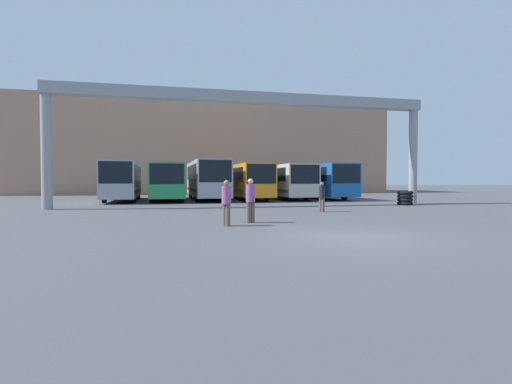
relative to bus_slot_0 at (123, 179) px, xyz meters
name	(u,v)px	position (x,y,z in m)	size (l,w,h in m)	color
ground_plane	(354,238)	(8.60, -23.27, -1.78)	(200.00, 200.00, 0.00)	#47474C
building_backdrop	(204,150)	(8.60, 19.57, 3.91)	(47.24, 12.00, 11.38)	tan
overhead_gantry	(249,112)	(8.60, -8.84, 4.27)	(24.58, 0.80, 7.35)	gray
bus_slot_0	(123,179)	(0.00, 0.00, 0.00)	(2.44, 10.53, 3.09)	#999EA5
bus_slot_1	(166,180)	(3.44, -0.17, -0.07)	(2.63, 10.18, 2.96)	#268C4C
bus_slot_2	(206,178)	(6.88, 0.83, 0.10)	(2.62, 12.19, 3.26)	#999EA5
bus_slot_3	(245,180)	(10.32, 0.90, -0.05)	(2.47, 12.33, 2.99)	orange
bus_slot_4	(281,180)	(13.77, 0.97, -0.06)	(2.58, 12.46, 2.97)	beige
bus_slot_5	(317,179)	(17.21, 0.89, -0.03)	(2.59, 12.30, 3.04)	#1959A5
pedestrian_mid_left	(251,199)	(6.52, -18.50, -0.84)	(0.37, 0.37, 1.77)	brown
pedestrian_near_right	(226,202)	(5.40, -19.42, -0.87)	(0.35, 0.35, 1.71)	brown
pedestrian_near_left	(322,196)	(11.43, -14.06, -0.94)	(0.33, 0.33, 1.59)	brown
tire_stack	(405,198)	(19.15, -10.08, -1.30)	(1.04, 1.04, 0.96)	black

